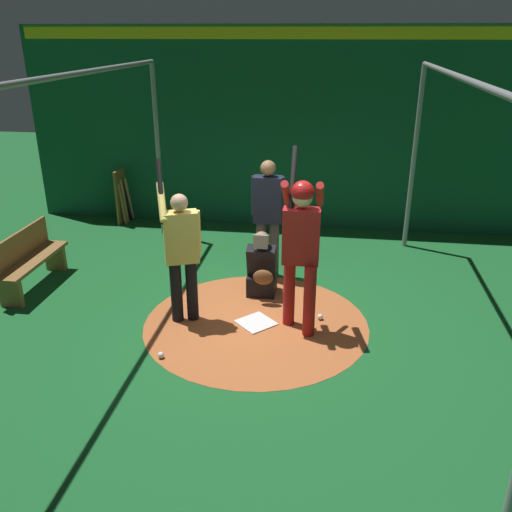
% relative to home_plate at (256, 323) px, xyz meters
% --- Properties ---
extents(ground_plane, '(25.88, 25.88, 0.00)m').
position_rel_home_plate_xyz_m(ground_plane, '(0.00, 0.00, -0.01)').
color(ground_plane, '#195B28').
extents(dirt_circle, '(2.90, 2.90, 0.01)m').
position_rel_home_plate_xyz_m(dirt_circle, '(0.00, 0.00, -0.01)').
color(dirt_circle, '#B76033').
rests_on(dirt_circle, ground).
extents(home_plate, '(0.59, 0.59, 0.01)m').
position_rel_home_plate_xyz_m(home_plate, '(0.00, 0.00, 0.00)').
color(home_plate, white).
rests_on(home_plate, dirt_circle).
extents(batter, '(0.68, 0.49, 2.25)m').
position_rel_home_plate_xyz_m(batter, '(0.04, 0.55, 1.19)').
color(batter, maroon).
rests_on(batter, ground).
extents(catcher, '(0.58, 0.40, 0.96)m').
position_rel_home_plate_xyz_m(catcher, '(-0.85, -0.04, 0.37)').
color(catcher, black).
rests_on(catcher, ground).
extents(umpire, '(0.23, 0.49, 1.81)m').
position_rel_home_plate_xyz_m(umpire, '(-1.51, -0.04, 1.01)').
color(umpire, '#4C4C51').
rests_on(umpire, ground).
extents(visitor, '(0.54, 0.60, 2.07)m').
position_rel_home_plate_xyz_m(visitor, '(0.02, -0.94, 0.98)').
color(visitor, black).
rests_on(visitor, ground).
extents(back_wall, '(0.22, 9.88, 3.63)m').
position_rel_home_plate_xyz_m(back_wall, '(-3.99, 0.00, 1.82)').
color(back_wall, '#145133').
rests_on(back_wall, ground).
extents(cage_frame, '(6.29, 4.49, 3.08)m').
position_rel_home_plate_xyz_m(cage_frame, '(0.00, 0.00, 2.18)').
color(cage_frame, gray).
rests_on(cage_frame, ground).
extents(bat_rack, '(0.70, 0.20, 1.05)m').
position_rel_home_plate_xyz_m(bat_rack, '(-3.74, -3.18, 0.48)').
color(bat_rack, olive).
rests_on(bat_rack, ground).
extents(bench, '(1.50, 0.36, 0.85)m').
position_rel_home_plate_xyz_m(bench, '(-0.61, -3.44, 0.42)').
color(bench, olive).
rests_on(bench, ground).
extents(baseball_0, '(0.07, 0.07, 0.07)m').
position_rel_home_plate_xyz_m(baseball_0, '(-0.22, 0.82, 0.03)').
color(baseball_0, white).
rests_on(baseball_0, dirt_circle).
extents(baseball_1, '(0.07, 0.07, 0.07)m').
position_rel_home_plate_xyz_m(baseball_1, '(0.96, -0.98, 0.03)').
color(baseball_1, white).
rests_on(baseball_1, dirt_circle).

